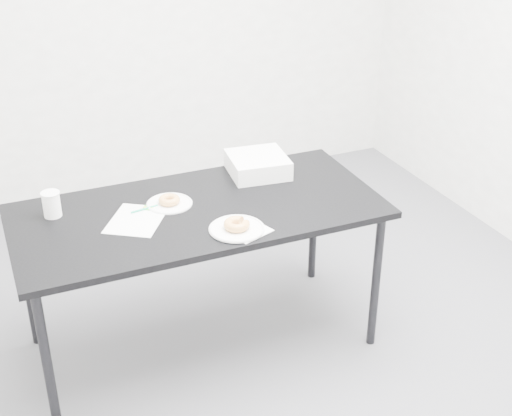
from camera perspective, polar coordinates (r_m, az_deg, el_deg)
name	(u,v)px	position (r m, az deg, el deg)	size (l,w,h in m)	color
floor	(248,348)	(3.74, -0.68, -11.16)	(4.00, 4.00, 0.00)	#4E4D52
wall_back	(127,5)	(4.91, -10.29, 15.67)	(4.00, 0.02, 2.70)	white
table	(199,219)	(3.39, -4.62, -0.92)	(1.74, 0.83, 0.79)	black
scorecard	(136,220)	(3.29, -9.56, -0.95)	(0.23, 0.29, 0.00)	white
logo_patch	(148,208)	(3.38, -8.63, 0.02)	(0.05, 0.05, 0.00)	green
pen	(144,209)	(3.37, -8.92, -0.07)	(0.01, 0.01, 0.13)	#0D9268
napkin	(247,230)	(3.16, -0.74, -1.77)	(0.17, 0.17, 0.00)	white
plate_near	(237,229)	(3.16, -1.55, -1.67)	(0.25, 0.25, 0.01)	white
donut_near	(237,224)	(3.15, -1.55, -1.31)	(0.12, 0.12, 0.04)	#C27A3D
plate_far	(169,204)	(3.41, -6.94, 0.35)	(0.22, 0.22, 0.01)	white
donut_far	(169,200)	(3.40, -6.96, 0.65)	(0.10, 0.10, 0.03)	#C27A3D
coffee_cup	(52,204)	(3.38, -16.04, 0.30)	(0.08, 0.08, 0.12)	white
cup_lid	(267,177)	(3.64, 0.88, 2.52)	(0.10, 0.10, 0.01)	white
bakery_box	(258,165)	(3.68, 0.14, 3.49)	(0.29, 0.29, 0.10)	silver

